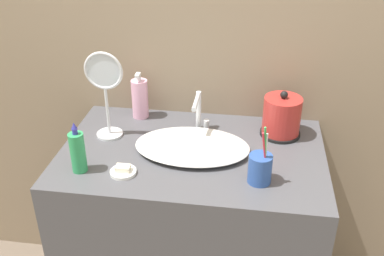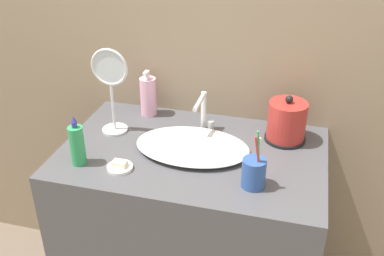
% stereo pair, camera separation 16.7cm
% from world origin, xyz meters
% --- Properties ---
extents(wall_back, '(6.00, 0.04, 2.60)m').
position_xyz_m(wall_back, '(0.00, 0.66, 1.30)').
color(wall_back, gray).
rests_on(wall_back, ground_plane).
extents(vanity_counter, '(1.01, 0.64, 0.91)m').
position_xyz_m(vanity_counter, '(0.00, 0.32, 0.46)').
color(vanity_counter, '#4C4C51').
rests_on(vanity_counter, ground_plane).
extents(sink_basin, '(0.44, 0.29, 0.04)m').
position_xyz_m(sink_basin, '(-0.00, 0.32, 0.93)').
color(sink_basin, white).
rests_on(sink_basin, vanity_counter).
extents(faucet, '(0.06, 0.16, 0.17)m').
position_xyz_m(faucet, '(0.00, 0.48, 1.01)').
color(faucet, silver).
rests_on(faucet, vanity_counter).
extents(electric_kettle, '(0.16, 0.16, 0.19)m').
position_xyz_m(electric_kettle, '(0.34, 0.50, 0.99)').
color(electric_kettle, black).
rests_on(electric_kettle, vanity_counter).
extents(toothbrush_cup, '(0.08, 0.08, 0.22)m').
position_xyz_m(toothbrush_cup, '(0.26, 0.16, 0.96)').
color(toothbrush_cup, '#2D519E').
rests_on(toothbrush_cup, vanity_counter).
extents(lotion_bottle, '(0.07, 0.07, 0.21)m').
position_xyz_m(lotion_bottle, '(-0.26, 0.57, 1.00)').
color(lotion_bottle, '#EAA8C6').
rests_on(lotion_bottle, vanity_counter).
extents(shampoo_bottle, '(0.05, 0.05, 0.19)m').
position_xyz_m(shampoo_bottle, '(-0.38, 0.13, 0.99)').
color(shampoo_bottle, '#2D9956').
rests_on(shampoo_bottle, vanity_counter).
extents(soap_dish, '(0.09, 0.09, 0.03)m').
position_xyz_m(soap_dish, '(-0.22, 0.14, 0.92)').
color(soap_dish, white).
rests_on(soap_dish, vanity_counter).
extents(vanity_mirror, '(0.15, 0.11, 0.36)m').
position_xyz_m(vanity_mirror, '(-0.35, 0.39, 1.12)').
color(vanity_mirror, silver).
rests_on(vanity_mirror, vanity_counter).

